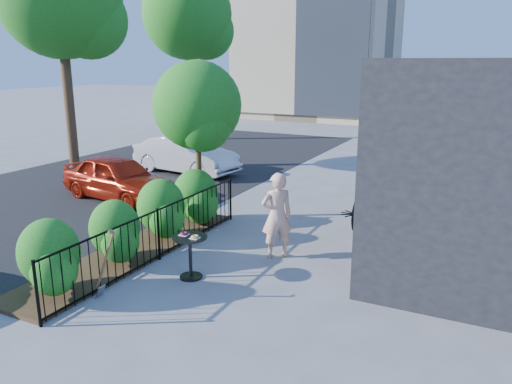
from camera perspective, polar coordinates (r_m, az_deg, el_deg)
The scene contains 13 objects.
ground at distance 9.77m, azimuth -3.79°, elevation -9.19°, with size 120.00×120.00×0.00m, color gray.
fence at distance 10.35m, azimuth -11.07°, elevation -4.70°, with size 0.05×6.05×1.10m.
planting_bed at distance 10.95m, azimuth -13.88°, elevation -6.68°, with size 1.30×6.00×0.08m, color #382616.
shrubs at distance 10.74m, azimuth -13.34°, elevation -3.33°, with size 1.10×5.60×1.24m.
patio_tree at distance 12.51m, azimuth -6.59°, elevation 9.17°, with size 2.20×2.20×3.94m.
street at distance 16.22m, azimuth -20.13°, elevation -0.29°, with size 9.00×30.00×0.01m, color black.
street_tree_near at distance 19.99m, azimuth -21.47°, elevation 19.41°, with size 4.40×4.40×8.28m.
street_tree_far at distance 26.12m, azimuth -7.80°, elevation 18.91°, with size 4.40×4.40×8.28m.
cafe_table at distance 9.41m, azimuth -7.54°, elevation -6.51°, with size 0.65×0.65×0.87m.
woman at distance 10.21m, azimuth 2.41°, elevation -2.70°, with size 0.66×0.43×1.80m, color #E9B297.
shovel at distance 8.91m, azimuth -16.96°, elevation -8.26°, with size 0.51×0.17×1.31m.
car_red at distance 15.17m, azimuth -15.48°, elevation 1.59°, with size 1.52×3.79×1.29m, color #9B1D0C.
car_silver at distance 18.29m, azimuth -8.03°, elevation 4.25°, with size 1.42×4.08×1.34m, color silver.
Camera 1 is at (4.52, -7.70, 3.96)m, focal length 35.00 mm.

